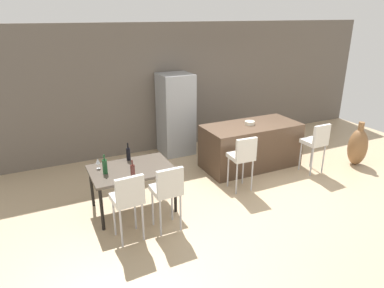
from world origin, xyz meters
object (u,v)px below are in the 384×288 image
(dining_table, at_px, (132,172))
(wine_bottle_inner, at_px, (105,166))
(bar_chair_middle, at_px, (316,141))
(refrigerator, at_px, (176,114))
(wine_bottle_left, at_px, (133,172))
(kitchen_island, at_px, (251,145))
(wine_bottle_far, at_px, (128,154))
(fruit_bowl, at_px, (250,123))
(dining_chair_near, at_px, (128,197))
(dining_chair_far, at_px, (167,188))
(bar_chair_left, at_px, (243,155))
(floor_vase, at_px, (358,147))
(wine_glass_middle, at_px, (98,161))

(dining_table, distance_m, wine_bottle_inner, 0.46)
(bar_chair_middle, bearing_deg, refrigerator, 132.72)
(bar_chair_middle, height_order, wine_bottle_left, bar_chair_middle)
(wine_bottle_left, bearing_deg, bar_chair_middle, 2.22)
(kitchen_island, bearing_deg, refrigerator, 128.41)
(wine_bottle_left, height_order, wine_bottle_far, wine_bottle_far)
(wine_bottle_far, distance_m, refrigerator, 2.31)
(fruit_bowl, bearing_deg, dining_table, -166.44)
(dining_chair_near, relative_size, dining_chair_far, 1.00)
(bar_chair_left, distance_m, wine_bottle_far, 2.01)
(dining_table, height_order, dining_chair_near, dining_chair_near)
(kitchen_island, xyz_separation_m, refrigerator, (-1.11, 1.40, 0.46))
(bar_chair_left, distance_m, wine_bottle_left, 2.07)
(floor_vase, bearing_deg, dining_table, 176.34)
(refrigerator, xyz_separation_m, floor_vase, (3.21, -2.34, -0.51))
(kitchen_island, relative_size, fruit_bowl, 9.94)
(dining_chair_far, relative_size, wine_bottle_left, 3.46)
(bar_chair_left, height_order, dining_chair_far, same)
(wine_bottle_inner, relative_size, wine_bottle_left, 1.03)
(kitchen_island, xyz_separation_m, fruit_bowl, (-0.04, 0.03, 0.50))
(bar_chair_left, distance_m, refrigerator, 2.29)
(bar_chair_middle, relative_size, wine_bottle_far, 3.41)
(dining_table, distance_m, wine_bottle_left, 0.43)
(dining_table, relative_size, dining_chair_near, 1.24)
(kitchen_island, height_order, refrigerator, refrigerator)
(dining_table, xyz_separation_m, wine_bottle_left, (-0.08, -0.37, 0.19))
(dining_chair_near, height_order, wine_bottle_inner, wine_bottle_inner)
(wine_glass_middle, xyz_separation_m, fruit_bowl, (3.20, 0.43, 0.09))
(dining_table, height_order, wine_glass_middle, wine_glass_middle)
(dining_table, distance_m, dining_chair_near, 0.86)
(wine_bottle_inner, xyz_separation_m, wine_bottle_left, (0.33, -0.37, -0.00))
(kitchen_island, distance_m, bar_chair_left, 1.18)
(dining_chair_far, distance_m, refrigerator, 3.15)
(wine_bottle_far, xyz_separation_m, fruit_bowl, (2.67, 0.31, 0.10))
(bar_chair_left, bearing_deg, wine_bottle_left, -175.91)
(kitchen_island, distance_m, bar_chair_middle, 1.31)
(dining_chair_far, relative_size, refrigerator, 0.57)
(wine_bottle_left, relative_size, fruit_bowl, 1.49)
(bar_chair_left, distance_m, floor_vase, 2.89)
(dining_chair_near, relative_size, wine_bottle_far, 3.41)
(bar_chair_middle, height_order, fruit_bowl, bar_chair_middle)
(bar_chair_left, bearing_deg, refrigerator, 98.42)
(fruit_bowl, bearing_deg, kitchen_island, -40.30)
(kitchen_island, relative_size, dining_chair_near, 1.93)
(wine_bottle_inner, bearing_deg, floor_vase, -3.34)
(wine_bottle_inner, bearing_deg, wine_bottle_far, 36.66)
(dining_chair_far, bearing_deg, bar_chair_middle, 9.69)
(dining_chair_near, bearing_deg, wine_bottle_inner, 98.90)
(dining_chair_far, bearing_deg, kitchen_island, 30.31)
(dining_chair_far, distance_m, floor_vase, 4.60)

